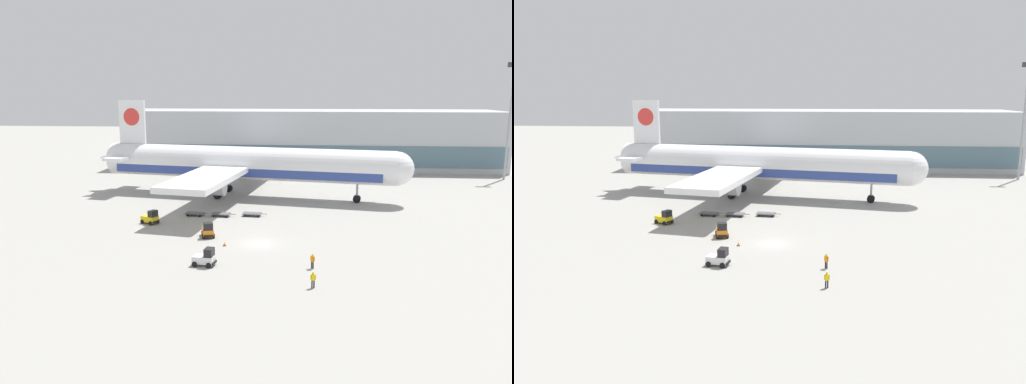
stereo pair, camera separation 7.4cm
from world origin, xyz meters
TOP-DOWN VIEW (x-y plane):
  - ground_plane at (0.00, 0.00)m, footprint 400.00×400.00m
  - terminal_building at (7.49, 65.16)m, footprint 90.00×18.20m
  - light_mast at (48.91, 50.32)m, footprint 2.80×0.50m
  - airplane_main at (-5.44, 28.13)m, footprint 57.69×48.66m
  - baggage_tug_foreground at (-6.79, 2.30)m, footprint 2.12×2.71m
  - baggage_tug_mid at (-16.19, 8.21)m, footprint 2.81×2.48m
  - baggage_tug_far at (-5.15, -8.40)m, footprint 2.63×1.96m
  - baggage_dolly_lead at (-10.79, 13.29)m, footprint 3.77×1.82m
  - baggage_dolly_second at (-6.78, 13.23)m, footprint 3.77×1.82m
  - baggage_dolly_third at (-2.10, 13.82)m, footprint 3.77×1.82m
  - ground_crew_near at (6.40, -13.77)m, footprint 0.56×0.29m
  - ground_crew_far at (6.47, -8.39)m, footprint 0.45×0.40m
  - traffic_cone_near at (-4.10, -1.24)m, footprint 0.40×0.40m

SIDE VIEW (x-z plane):
  - ground_plane at x=0.00m, z-range 0.00..0.00m
  - traffic_cone_near at x=-4.10m, z-range -0.01..0.54m
  - baggage_dolly_lead at x=-10.79m, z-range 0.15..0.63m
  - baggage_dolly_second at x=-6.78m, z-range 0.15..0.63m
  - baggage_dolly_third at x=-2.10m, z-range 0.15..0.63m
  - baggage_tug_foreground at x=-6.79m, z-range -0.12..1.88m
  - baggage_tug_mid at x=-16.19m, z-range -0.12..1.88m
  - baggage_tug_far at x=-5.15m, z-range -0.12..1.88m
  - ground_crew_near at x=6.40m, z-range 0.14..1.80m
  - ground_crew_far at x=6.47m, z-range 0.14..1.82m
  - airplane_main at x=-5.44m, z-range -2.66..14.34m
  - terminal_building at x=7.49m, z-range -0.01..13.99m
  - light_mast at x=48.91m, z-range 1.86..26.32m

